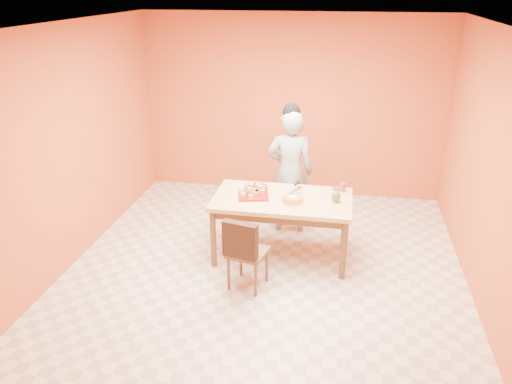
% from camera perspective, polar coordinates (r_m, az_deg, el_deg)
% --- Properties ---
extents(floor, '(5.00, 5.00, 0.00)m').
position_cam_1_polar(floor, '(5.78, 0.87, -9.26)').
color(floor, silver).
rests_on(floor, ground).
extents(ceiling, '(5.00, 5.00, 0.00)m').
position_cam_1_polar(ceiling, '(4.91, 1.07, 18.48)').
color(ceiling, silver).
rests_on(ceiling, wall_back).
extents(wall_back, '(4.50, 0.00, 4.50)m').
position_cam_1_polar(wall_back, '(7.57, 4.15, 9.67)').
color(wall_back, '#C1502C').
rests_on(wall_back, floor).
extents(wall_left, '(0.00, 5.00, 5.00)m').
position_cam_1_polar(wall_left, '(5.97, -20.94, 4.53)').
color(wall_left, '#C1502C').
rests_on(wall_left, floor).
extents(wall_right, '(0.00, 5.00, 5.00)m').
position_cam_1_polar(wall_right, '(5.33, 25.57, 1.65)').
color(wall_right, '#C1502C').
rests_on(wall_right, floor).
extents(dining_table, '(1.60, 0.90, 0.76)m').
position_cam_1_polar(dining_table, '(5.84, 3.01, -1.51)').
color(dining_table, tan).
rests_on(dining_table, floor).
extents(dining_chair, '(0.47, 0.53, 0.85)m').
position_cam_1_polar(dining_chair, '(5.33, -0.99, -6.75)').
color(dining_chair, brown).
rests_on(dining_chair, floor).
extents(pastry_pile, '(0.31, 0.31, 0.10)m').
position_cam_1_polar(pastry_pile, '(5.82, -0.29, 0.21)').
color(pastry_pile, tan).
rests_on(pastry_pile, pastry_platter).
extents(person, '(0.63, 0.44, 1.63)m').
position_cam_1_polar(person, '(6.44, 3.89, 2.31)').
color(person, gray).
rests_on(person, floor).
extents(pastry_platter, '(0.41, 0.41, 0.02)m').
position_cam_1_polar(pastry_platter, '(5.85, -0.29, -0.34)').
color(pastry_platter, maroon).
rests_on(pastry_platter, dining_table).
extents(red_dinner_plate, '(0.36, 0.36, 0.02)m').
position_cam_1_polar(red_dinner_plate, '(6.07, -0.00, 0.54)').
color(red_dinner_plate, maroon).
rests_on(red_dinner_plate, dining_table).
extents(white_cake_plate, '(0.32, 0.32, 0.01)m').
position_cam_1_polar(white_cake_plate, '(5.69, 4.20, -1.14)').
color(white_cake_plate, white).
rests_on(white_cake_plate, dining_table).
extents(sponge_cake, '(0.27, 0.27, 0.06)m').
position_cam_1_polar(sponge_cake, '(5.68, 4.21, -0.82)').
color(sponge_cake, gold).
rests_on(sponge_cake, white_cake_plate).
extents(cake_server, '(0.16, 0.27, 0.01)m').
position_cam_1_polar(cake_server, '(5.83, 4.52, 0.18)').
color(cake_server, silver).
rests_on(cake_server, sponge_cake).
extents(egg_ornament, '(0.13, 0.12, 0.14)m').
position_cam_1_polar(egg_ornament, '(5.73, 9.11, -0.52)').
color(egg_ornament, olive).
rests_on(egg_ornament, dining_table).
extents(magenta_glass, '(0.09, 0.09, 0.10)m').
position_cam_1_polar(magenta_glass, '(6.04, 9.85, 0.52)').
color(magenta_glass, '#BA1C55').
rests_on(magenta_glass, dining_table).
extents(checker_tin, '(0.11, 0.11, 0.03)m').
position_cam_1_polar(checker_tin, '(6.08, 9.20, 0.35)').
color(checker_tin, '#311E0D').
rests_on(checker_tin, dining_table).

